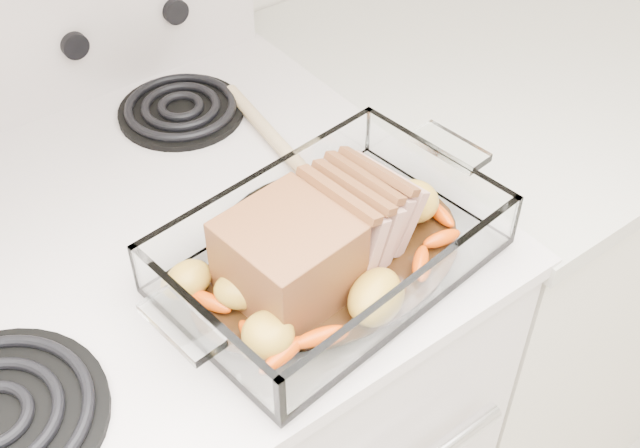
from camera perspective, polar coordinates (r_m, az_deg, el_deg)
counter_right at (r=1.56m, az=10.66°, el=-2.96°), size 0.58×0.68×0.93m
baking_dish at (r=0.86m, az=0.81°, el=-2.17°), size 0.35×0.23×0.07m
pork_roast at (r=0.82m, az=-0.88°, el=-1.40°), size 0.22×0.12×0.09m
roast_vegetables at (r=0.87m, az=-0.72°, el=-0.64°), size 0.33×0.18×0.04m
wooden_spoon at (r=1.00m, az=-1.24°, el=4.45°), size 0.06×0.29×0.02m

